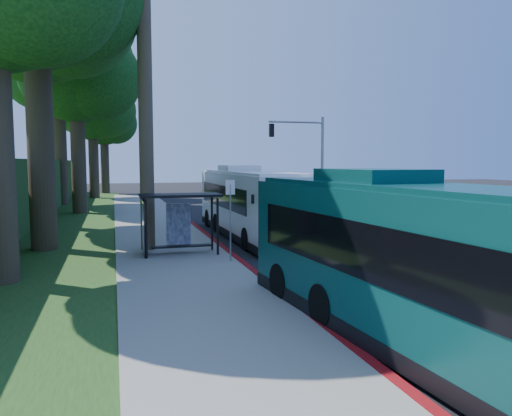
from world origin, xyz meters
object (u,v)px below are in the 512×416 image
object	(u,v)px
teal_bus	(428,265)
pickup	(273,210)
bus_shelter	(174,212)
white_bus	(248,202)

from	to	relation	value
teal_bus	pickup	xyz separation A→B (m)	(3.82, 21.75, -1.05)
bus_shelter	white_bus	distance (m)	6.25
white_bus	pickup	size ratio (longest dim) A/B	2.29
teal_bus	pickup	distance (m)	22.10
white_bus	teal_bus	bearing A→B (deg)	-92.92
bus_shelter	white_bus	bearing A→B (deg)	46.09
pickup	white_bus	bearing A→B (deg)	-126.06
bus_shelter	teal_bus	bearing A→B (deg)	-72.52
white_bus	teal_bus	xyz separation A→B (m)	(-0.65, -16.19, 0.01)
teal_bus	pickup	world-z (taller)	teal_bus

